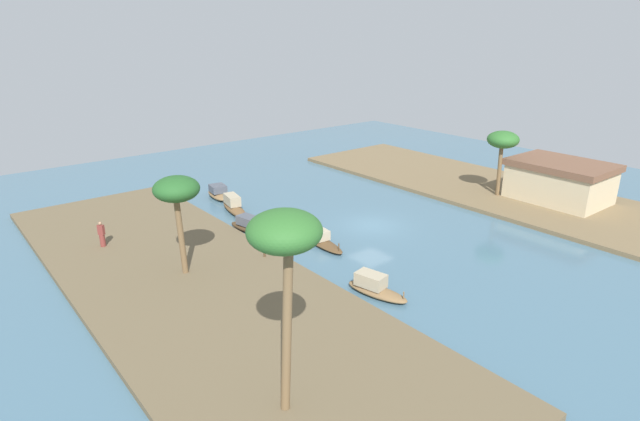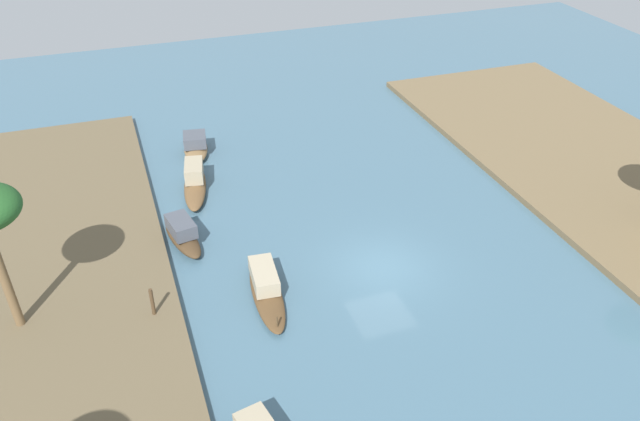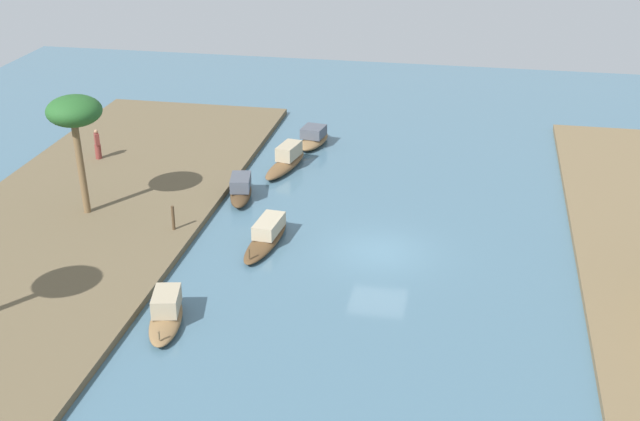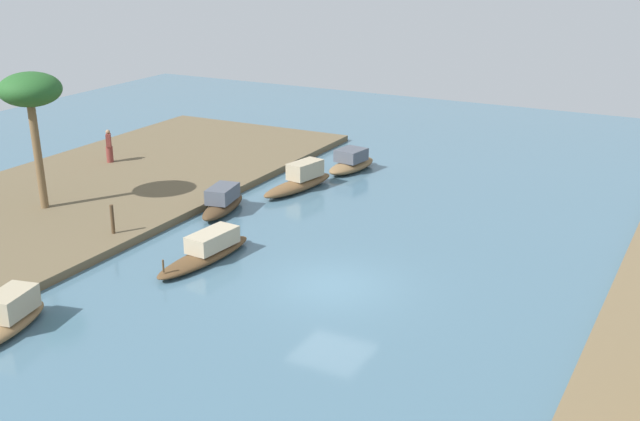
# 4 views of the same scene
# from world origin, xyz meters

# --- Properties ---
(river_water) EXTENTS (64.74, 64.74, 0.00)m
(river_water) POSITION_xyz_m (0.00, 0.00, 0.00)
(river_water) COLOR #476B7F
(river_water) RESTS_ON ground
(riverbank_left) EXTENTS (36.53, 11.60, 0.32)m
(riverbank_left) POSITION_xyz_m (0.00, -14.10, 0.16)
(riverbank_left) COLOR brown
(riverbank_left) RESTS_ON ground
(sampan_upstream_small) EXTENTS (3.65, 1.65, 1.15)m
(sampan_upstream_small) POSITION_xyz_m (-4.55, -7.50, 0.46)
(sampan_upstream_small) COLOR #47331E
(sampan_upstream_small) RESTS_ON river_water
(sampan_downstream_large) EXTENTS (4.82, 1.51, 1.00)m
(sampan_downstream_large) POSITION_xyz_m (0.07, -5.01, 0.38)
(sampan_downstream_large) COLOR brown
(sampan_downstream_large) RESTS_ON river_water
(sampan_with_tall_canopy) EXTENTS (3.75, 1.87, 1.14)m
(sampan_with_tall_canopy) POSITION_xyz_m (7.32, -7.04, 0.43)
(sampan_with_tall_canopy) COLOR brown
(sampan_with_tall_canopy) RESTS_ON river_water
(sampan_open_hull) EXTENTS (4.63, 1.88, 1.26)m
(sampan_open_hull) POSITION_xyz_m (-8.88, -6.18, 0.46)
(sampan_open_hull) COLOR brown
(sampan_open_hull) RESTS_ON river_water
(sampan_with_red_awning) EXTENTS (3.54, 1.74, 1.13)m
(sampan_with_red_awning) POSITION_xyz_m (-12.78, -5.45, 0.43)
(sampan_with_red_awning) COLOR brown
(sampan_with_red_awning) RESTS_ON river_water
(person_on_near_bank) EXTENTS (0.47, 0.47, 1.66)m
(person_on_near_bank) POSITION_xyz_m (-7.64, -16.38, 1.05)
(person_on_near_bank) COLOR brown
(person_on_near_bank) RESTS_ON riverbank_left
(mooring_post) EXTENTS (0.14, 0.14, 1.14)m
(mooring_post) POSITION_xyz_m (0.16, -9.29, 0.89)
(mooring_post) COLOR #4C3823
(mooring_post) RESTS_ON riverbank_left
(palm_tree_left_near) EXTENTS (2.50, 2.50, 5.64)m
(palm_tree_left_near) POSITION_xyz_m (-0.89, -14.00, 5.12)
(palm_tree_left_near) COLOR brown
(palm_tree_left_near) RESTS_ON riverbank_left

